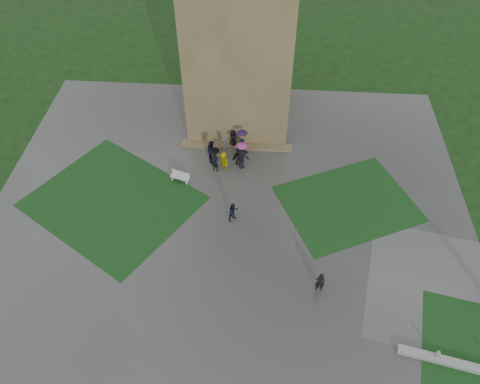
# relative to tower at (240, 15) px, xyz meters

# --- Properties ---
(ground) EXTENTS (120.00, 120.00, 0.00)m
(ground) POSITION_rel_tower_xyz_m (0.00, -15.00, -9.00)
(ground) COLOR black
(plaza) EXTENTS (34.00, 34.00, 0.02)m
(plaza) POSITION_rel_tower_xyz_m (0.00, -13.00, -8.99)
(plaza) COLOR #393937
(plaza) RESTS_ON ground
(lawn_inset_left) EXTENTS (14.10, 13.46, 0.01)m
(lawn_inset_left) POSITION_rel_tower_xyz_m (-8.50, -11.00, -8.97)
(lawn_inset_left) COLOR #123414
(lawn_inset_left) RESTS_ON plaza
(lawn_inset_right) EXTENTS (11.12, 10.15, 0.01)m
(lawn_inset_right) POSITION_rel_tower_xyz_m (8.50, -10.00, -8.97)
(lawn_inset_right) COLOR #123414
(lawn_inset_right) RESTS_ON plaza
(tower) EXTENTS (8.00, 8.00, 18.00)m
(tower) POSITION_rel_tower_xyz_m (0.00, 0.00, 0.00)
(tower) COLOR brown
(tower) RESTS_ON ground
(tower_plinth) EXTENTS (9.00, 0.80, 0.22)m
(tower_plinth) POSITION_rel_tower_xyz_m (0.00, -4.40, -8.87)
(tower_plinth) COLOR brown
(tower_plinth) RESTS_ON plaza
(bench) EXTENTS (1.54, 0.88, 0.85)m
(bench) POSITION_rel_tower_xyz_m (-3.90, -8.56, -8.54)
(bench) COLOR beige
(bench) RESTS_ON plaza
(visitor_cluster) EXTENTS (3.42, 3.79, 2.46)m
(visitor_cluster) POSITION_rel_tower_xyz_m (-0.25, -6.24, -7.95)
(visitor_cluster) COLOR black
(visitor_cluster) RESTS_ON plaza
(pedestrian_mid) EXTENTS (0.85, 0.82, 1.54)m
(pedestrian_mid) POSITION_rel_tower_xyz_m (0.39, -12.04, -8.21)
(pedestrian_mid) COLOR black
(pedestrian_mid) RESTS_ON plaza
(pedestrian_near) EXTENTS (0.60, 0.40, 1.62)m
(pedestrian_near) POSITION_rel_tower_xyz_m (6.07, -17.27, -8.17)
(pedestrian_near) COLOR black
(pedestrian_near) RESTS_ON plaza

